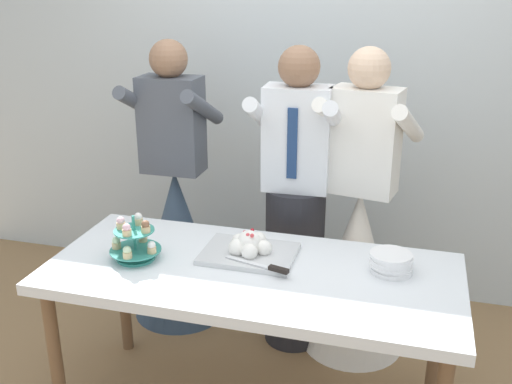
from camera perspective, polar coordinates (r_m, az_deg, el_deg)
rear_wall at (r=3.71m, az=5.73°, el=12.02°), size 5.20×0.10×2.90m
dessert_table at (r=2.62m, az=-0.42°, el=-8.86°), size 1.80×0.80×0.78m
cupcake_stand at (r=2.68m, az=-11.68°, el=-4.78°), size 0.23×0.23×0.21m
main_cake_tray at (r=2.67m, az=-0.65°, el=-5.54°), size 0.43×0.33×0.13m
plate_stack at (r=2.60m, az=12.97°, el=-6.68°), size 0.19×0.19×0.09m
person_groom at (r=3.17m, az=3.83°, el=-2.57°), size 0.47×0.50×1.66m
person_bride at (r=3.23m, az=9.79°, el=-5.59°), size 0.57×0.56×1.66m
person_guest at (r=3.53m, az=-7.68°, el=-3.18°), size 0.56×0.56×1.66m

